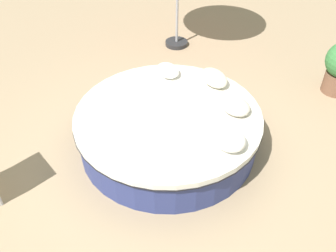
# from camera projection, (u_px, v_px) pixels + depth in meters

# --- Properties ---
(ground_plane) EXTENTS (16.00, 16.00, 0.00)m
(ground_plane) POSITION_uv_depth(u_px,v_px,m) (168.00, 144.00, 5.02)
(ground_plane) COLOR #9E8466
(round_bed) EXTENTS (2.43, 2.43, 0.54)m
(round_bed) POSITION_uv_depth(u_px,v_px,m) (168.00, 129.00, 4.84)
(round_bed) COLOR navy
(round_bed) RESTS_ON ground_plane
(throw_pillow_0) EXTENTS (0.46, 0.37, 0.21)m
(throw_pillow_0) POSITION_uv_depth(u_px,v_px,m) (228.00, 138.00, 4.16)
(throw_pillow_0) COLOR white
(throw_pillow_0) RESTS_ON round_bed
(throw_pillow_1) EXTENTS (0.41, 0.34, 0.15)m
(throw_pillow_1) POSITION_uv_depth(u_px,v_px,m) (236.00, 106.00, 4.66)
(throw_pillow_1) COLOR beige
(throw_pillow_1) RESTS_ON round_bed
(throw_pillow_2) EXTENTS (0.49, 0.32, 0.18)m
(throw_pillow_2) POSITION_uv_depth(u_px,v_px,m) (214.00, 78.00, 5.14)
(throw_pillow_2) COLOR beige
(throw_pillow_2) RESTS_ON round_bed
(throw_pillow_3) EXTENTS (0.41, 0.31, 0.15)m
(throw_pillow_3) POSITION_uv_depth(u_px,v_px,m) (168.00, 70.00, 5.33)
(throw_pillow_3) COLOR white
(throw_pillow_3) RESTS_ON round_bed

